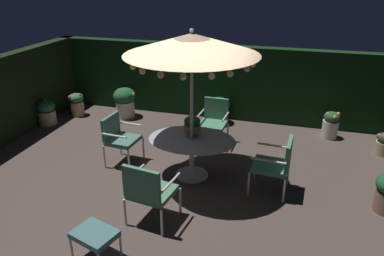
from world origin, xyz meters
The scene contains 16 objects.
ground_plane centered at (0.00, 0.00, -0.01)m, with size 8.63×6.59×0.02m, color #4A3C36.
hedge_backdrop_rear centered at (0.00, 3.15, 0.91)m, with size 8.63×0.30×1.83m, color black.
patio_dining_table centered at (0.22, 0.09, 0.60)m, with size 1.57×1.20×0.75m.
patio_umbrella centered at (0.22, 0.09, 2.41)m, with size 2.22×2.22×2.66m.
centerpiece_planter centered at (0.19, 0.22, 0.98)m, with size 0.30×0.30×0.40m.
patio_chair_north centered at (0.00, -1.40, 0.59)m, with size 0.73×0.71×1.03m.
patio_chair_northeast centered at (1.72, -0.02, 0.57)m, with size 0.66×0.66×0.98m.
patio_chair_east centered at (0.29, 1.59, 0.56)m, with size 0.62×0.62×0.97m.
patio_chair_southeast centered at (-1.27, 0.21, 0.58)m, with size 0.61×0.66×0.96m.
ottoman_footrest centered at (-0.41, -2.26, 0.36)m, with size 0.64×0.55×0.42m.
potted_plant_right_far centered at (-3.85, 1.47, 0.32)m, with size 0.43×0.43×0.61m.
potted_plant_back_center centered at (0.15, 2.71, 0.34)m, with size 0.56×0.56×0.65m.
potted_plant_back_right centered at (3.77, 1.97, 0.25)m, with size 0.33×0.32×0.47m.
potted_plant_right_near centered at (-3.47, 2.21, 0.32)m, with size 0.35×0.35×0.60m.
potted_plant_left_near centered at (2.76, 2.55, 0.32)m, with size 0.35×0.35×0.62m.
potted_plant_left_far centered at (-2.22, 2.45, 0.42)m, with size 0.57×0.56×0.77m.
Camera 1 is at (1.81, -5.51, 3.51)m, focal length 34.04 mm.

